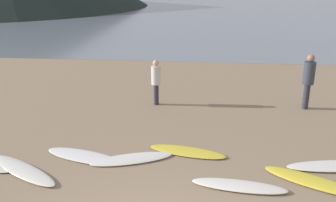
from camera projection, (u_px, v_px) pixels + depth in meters
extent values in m
cube|color=#8C7559|center=(186.00, 86.00, 15.04)|extent=(120.00, 120.00, 0.20)
ellipsoid|color=silver|center=(22.00, 170.00, 8.30)|extent=(2.20, 1.59, 0.10)
ellipsoid|color=white|center=(84.00, 156.00, 8.95)|extent=(2.16, 1.15, 0.07)
ellipsoid|color=silver|center=(131.00, 159.00, 8.83)|extent=(2.07, 1.22, 0.07)
ellipsoid|color=yellow|center=(187.00, 152.00, 9.19)|extent=(2.03, 0.96, 0.07)
ellipsoid|color=silver|center=(239.00, 186.00, 7.68)|extent=(2.03, 0.70, 0.09)
ellipsoid|color=yellow|center=(313.00, 182.00, 7.84)|extent=(2.12, 1.52, 0.09)
cylinder|color=#2D2D38|center=(306.00, 96.00, 12.10)|extent=(0.20, 0.20, 0.85)
cylinder|color=#333842|center=(309.00, 73.00, 11.84)|extent=(0.37, 0.37, 0.74)
sphere|color=#936B4C|center=(311.00, 58.00, 11.68)|extent=(0.24, 0.24, 0.24)
cylinder|color=#2D2D38|center=(156.00, 94.00, 12.51)|extent=(0.17, 0.17, 0.72)
cylinder|color=beige|center=(156.00, 75.00, 12.29)|extent=(0.31, 0.31, 0.63)
sphere|color=tan|center=(156.00, 63.00, 12.16)|extent=(0.20, 0.20, 0.20)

